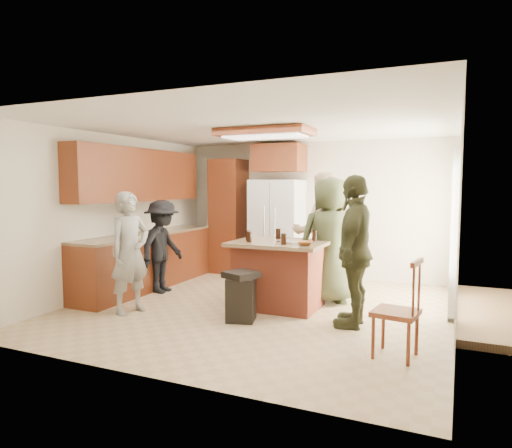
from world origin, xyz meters
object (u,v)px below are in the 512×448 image
at_px(kitchen_island, 279,274).
at_px(trash_bin, 241,296).
at_px(person_counter, 162,246).
at_px(refrigerator, 277,229).
at_px(person_front_left, 130,253).
at_px(person_behind_left, 321,234).
at_px(spindle_chair, 398,313).
at_px(person_behind_right, 329,240).
at_px(person_side_right, 355,251).

distance_m(kitchen_island, trash_bin, 0.85).
bearing_deg(person_counter, refrigerator, -33.39).
height_order(person_front_left, person_behind_left, person_behind_left).
bearing_deg(person_front_left, refrigerator, -2.65).
height_order(refrigerator, spindle_chair, refrigerator).
height_order(person_front_left, spindle_chair, person_front_left).
distance_m(person_behind_left, kitchen_island, 1.15).
height_order(trash_bin, spindle_chair, spindle_chair).
xyz_separation_m(person_behind_right, kitchen_island, (-0.58, -0.50, -0.44)).
bearing_deg(refrigerator, person_behind_left, -40.55).
bearing_deg(spindle_chair, trash_bin, 166.27).
xyz_separation_m(person_front_left, person_side_right, (2.86, 0.63, 0.11)).
distance_m(person_behind_right, kitchen_island, 0.88).
bearing_deg(trash_bin, person_behind_right, 59.05).
distance_m(person_side_right, person_counter, 3.20).
relative_size(person_behind_left, person_counter, 1.29).
xyz_separation_m(person_side_right, kitchen_island, (-1.13, 0.43, -0.44)).
distance_m(person_behind_left, person_side_right, 1.65).
height_order(person_counter, spindle_chair, person_counter).
relative_size(person_behind_right, person_side_right, 1.00).
relative_size(person_behind_right, person_counter, 1.25).
bearing_deg(kitchen_island, spindle_chair, -36.31).
distance_m(refrigerator, spindle_chair, 4.13).
distance_m(person_front_left, spindle_chair, 3.50).
relative_size(refrigerator, spindle_chair, 1.81).
relative_size(person_behind_left, spindle_chair, 1.91).
relative_size(person_counter, trash_bin, 2.34).
bearing_deg(refrigerator, trash_bin, -78.16).
bearing_deg(trash_bin, kitchen_island, 75.63).
bearing_deg(person_side_right, person_behind_left, -151.95).
relative_size(person_side_right, person_counter, 1.25).
bearing_deg(person_side_right, kitchen_island, -112.32).
xyz_separation_m(person_front_left, spindle_chair, (3.47, -0.22, -0.36)).
bearing_deg(person_counter, person_side_right, -99.04).
xyz_separation_m(person_behind_left, person_behind_right, (0.25, -0.50, -0.03)).
relative_size(person_front_left, spindle_chair, 1.63).
height_order(person_behind_right, person_side_right, person_side_right).
relative_size(trash_bin, spindle_chair, 0.63).
bearing_deg(person_front_left, spindle_chair, -78.85).
relative_size(person_behind_right, refrigerator, 1.02).
height_order(person_front_left, kitchen_island, person_front_left).
distance_m(person_front_left, person_behind_left, 2.91).
bearing_deg(refrigerator, person_counter, -123.52).
bearing_deg(person_front_left, trash_bin, -65.63).
xyz_separation_m(person_side_right, trash_bin, (-1.34, -0.38, -0.60)).
xyz_separation_m(person_behind_right, person_side_right, (0.56, -0.93, 0.00)).
height_order(person_side_right, trash_bin, person_side_right).
xyz_separation_m(person_side_right, person_counter, (-3.16, 0.51, -0.18)).
relative_size(person_front_left, kitchen_island, 1.27).
height_order(person_counter, trash_bin, person_counter).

